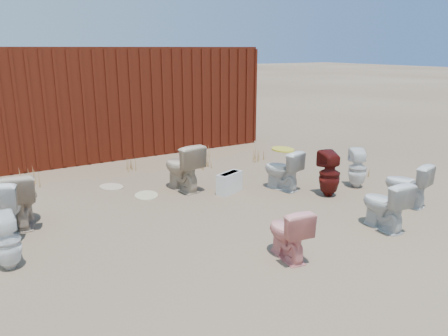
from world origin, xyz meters
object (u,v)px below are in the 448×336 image
toilet_front_c (384,204)px  toilet_back_e (357,168)px  toilet_front_e (407,184)px  toilet_back_yellowlid (282,170)px  shipping_container (124,99)px  toilet_front_pink (288,232)px  toilet_back_beige_left (21,199)px  toilet_front_a (5,207)px  toilet_front_maroon (329,174)px  toilet_back_a (7,241)px  toilet_back_beige_right (182,167)px  loose_tank (229,183)px

toilet_front_c → toilet_back_e: bearing=-123.4°
toilet_front_e → toilet_back_yellowlid: 2.00m
shipping_container → toilet_front_e: (2.32, -6.24, -0.86)m
toilet_front_pink → toilet_back_beige_left: (-2.49, 2.68, 0.07)m
toilet_back_yellowlid → toilet_front_a: bearing=-20.9°
shipping_container → toilet_front_maroon: bearing=-73.0°
toilet_back_a → toilet_back_beige_left: 1.31m
toilet_back_beige_left → toilet_back_beige_right: 2.59m
toilet_front_maroon → toilet_back_beige_left: 4.68m
toilet_back_yellowlid → toilet_back_e: toilet_back_yellowlid is taller
toilet_front_c → toilet_back_beige_right: (-1.58, 2.94, 0.07)m
toilet_front_pink → shipping_container: bearing=-85.0°
toilet_back_e → loose_tank: bearing=8.9°
toilet_front_e → loose_tank: size_ratio=1.37×
toilet_front_e → toilet_back_beige_right: size_ratio=0.83×
shipping_container → toilet_back_beige_left: 4.98m
toilet_back_beige_right → toilet_back_yellowlid: size_ratio=1.18×
shipping_container → toilet_front_maroon: (1.61, -5.29, -0.82)m
toilet_front_pink → toilet_front_e: bearing=-162.8°
toilet_front_c → toilet_back_beige_left: (-4.15, 2.69, 0.04)m
toilet_front_c → toilet_back_beige_right: 3.33m
toilet_front_a → toilet_back_e: (5.49, -0.96, -0.04)m
shipping_container → loose_tank: shipping_container is taller
toilet_front_a → shipping_container: bearing=-109.8°
toilet_front_maroon → toilet_back_beige_right: bearing=-25.3°
toilet_front_a → toilet_front_e: (5.43, -2.00, -0.05)m
toilet_front_maroon → loose_tank: toilet_front_maroon is taller
toilet_back_e → toilet_front_pink: bearing=60.2°
toilet_front_pink → loose_tank: bearing=-97.8°
toilet_front_pink → toilet_back_e: size_ratio=0.92×
toilet_back_beige_right → toilet_back_e: 3.06m
shipping_container → toilet_front_pink: 6.73m
toilet_front_c → toilet_back_e: toilet_back_e is taller
toilet_back_beige_left → toilet_front_e: bearing=167.2°
toilet_front_e → toilet_back_a: toilet_front_e is taller
toilet_back_yellowlid → toilet_back_e: size_ratio=1.01×
toilet_front_c → toilet_front_pink: bearing=3.4°
shipping_container → toilet_back_yellowlid: 4.83m
toilet_front_maroon → toilet_back_beige_left: toilet_back_beige_left is taller
shipping_container → toilet_front_a: bearing=-126.3°
toilet_back_yellowlid → toilet_front_pink: bearing=36.7°
toilet_front_a → loose_tank: (3.41, -0.05, -0.21)m
shipping_container → toilet_front_maroon: shipping_container is taller
toilet_back_beige_right → toilet_front_c: bearing=110.0°
toilet_front_c → loose_tank: 2.57m
toilet_front_maroon → toilet_back_yellowlid: 0.81m
shipping_container → toilet_back_e: size_ratio=8.68×
toilet_front_pink → toilet_back_yellowlid: size_ratio=0.91×
toilet_back_e → loose_tank: size_ratio=1.38×
toilet_front_maroon → toilet_back_beige_right: size_ratio=0.92×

